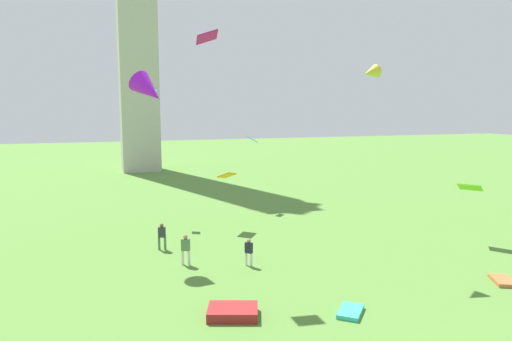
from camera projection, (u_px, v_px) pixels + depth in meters
name	position (u px, v px, depth m)	size (l,w,h in m)	color
person_0	(249.00, 251.00, 26.65)	(0.44, 0.47, 1.59)	silver
person_1	(162.00, 235.00, 29.67)	(0.51, 0.38, 1.71)	#51754C
person_2	(186.00, 248.00, 26.81)	(0.53, 0.48, 1.78)	silver
kite_flying_0	(154.00, 92.00, 37.42)	(0.62, 0.96, 0.52)	#138DCB
kite_flying_1	(227.00, 175.00, 34.68)	(1.67, 1.65, 0.67)	#EFA00B
kite_flying_2	(149.00, 90.00, 27.74)	(2.63, 2.80, 2.28)	#A015E7
kite_flying_3	(252.00, 139.00, 41.49)	(1.06, 1.08, 0.64)	#288ADC
kite_flying_4	(470.00, 187.00, 30.97)	(1.57, 1.70, 0.53)	#69C219
kite_flying_5	(370.00, 73.00, 26.36)	(1.37, 1.10, 0.96)	gold
kite_flying_6	(207.00, 37.00, 24.37)	(1.20, 0.81, 0.79)	#B91679
kite_bundle_0	(503.00, 281.00, 24.20)	(1.60, 0.94, 0.20)	#BB6534
kite_bundle_1	(350.00, 312.00, 20.54)	(1.59, 0.93, 0.19)	#34B5A6
kite_bundle_2	(233.00, 312.00, 20.23)	(2.14, 1.50, 0.42)	maroon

